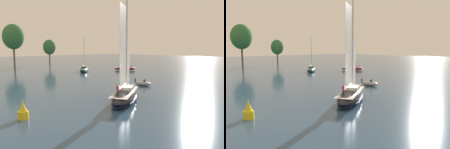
{
  "view_description": "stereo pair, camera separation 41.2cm",
  "coord_description": "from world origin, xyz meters",
  "views": [
    {
      "loc": [
        -26.44,
        -23.0,
        8.76
      ],
      "look_at": [
        0.0,
        3.0,
        4.2
      ],
      "focal_mm": 35.0,
      "sensor_mm": 36.0,
      "label": 1
    },
    {
      "loc": [
        -26.15,
        -23.29,
        8.76
      ],
      "look_at": [
        0.0,
        3.0,
        4.2
      ],
      "focal_mm": 35.0,
      "sensor_mm": 36.0,
      "label": 2
    }
  ],
  "objects": [
    {
      "name": "ground_plane",
      "position": [
        0.0,
        0.0,
        0.0
      ],
      "size": [
        400.0,
        400.0,
        0.0
      ],
      "primitive_type": "plane",
      "color": "#2D4C6B"
    },
    {
      "name": "tree_shore_left",
      "position": [
        14.48,
        81.57,
        13.78
      ],
      "size": [
        9.57,
        9.57,
        19.69
      ],
      "color": "brown",
      "rests_on": "ground"
    },
    {
      "name": "tree_shore_right",
      "position": [
        31.12,
        78.53,
        9.04
      ],
      "size": [
        6.27,
        6.27,
        12.91
      ],
      "color": "#4C3828",
      "rests_on": "ground"
    },
    {
      "name": "sailboat_main",
      "position": [
        0.02,
        0.01,
        1.28
      ],
      "size": [
        12.22,
        8.9,
        16.63
      ],
      "color": "#232328",
      "rests_on": "ground"
    },
    {
      "name": "sailboat_moored_near_marina",
      "position": [
        23.14,
        40.21,
        0.84
      ],
      "size": [
        8.45,
        7.86,
        12.41
      ],
      "color": "#194C47",
      "rests_on": "ground"
    },
    {
      "name": "sailboat_moored_mid_channel",
      "position": [
        37.31,
        32.66,
        0.76
      ],
      "size": [
        6.95,
        7.7,
        11.17
      ],
      "color": "maroon",
      "rests_on": "ground"
    },
    {
      "name": "motor_tender",
      "position": [
        14.31,
        7.02,
        0.51
      ],
      "size": [
        2.63,
        4.37,
        1.57
      ],
      "color": "#99999E",
      "rests_on": "ground"
    },
    {
      "name": "channel_buoy",
      "position": [
        -15.53,
        3.1,
        0.94
      ],
      "size": [
        1.31,
        1.31,
        2.34
      ],
      "color": "yellow",
      "rests_on": "ground"
    }
  ]
}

